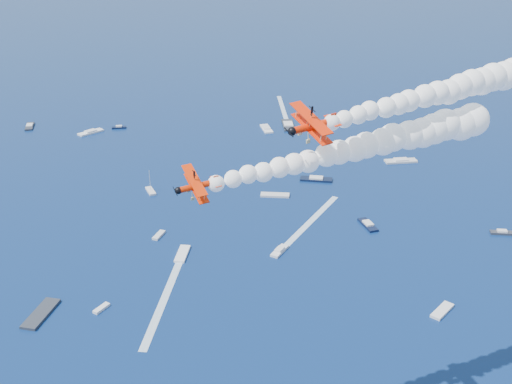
# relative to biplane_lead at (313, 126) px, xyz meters

# --- Properties ---
(biplane_lead) EXTENTS (12.80, 13.69, 8.53)m
(biplane_lead) POSITION_rel_biplane_lead_xyz_m (0.00, 0.00, 0.00)
(biplane_lead) COLOR #FF2705
(biplane_trail) EXTENTS (10.11, 11.06, 7.04)m
(biplane_trail) POSITION_rel_biplane_lead_xyz_m (-16.67, -6.98, -7.64)
(biplane_trail) COLOR red
(smoke_trail_lead) EXTENTS (54.89, 51.53, 9.79)m
(smoke_trail_lead) POSITION_rel_biplane_lead_xyz_m (21.87, 14.79, 1.98)
(smoke_trail_lead) COLOR white
(smoke_trail_trail) EXTENTS (54.71, 47.33, 9.79)m
(smoke_trail_trail) POSITION_rel_biplane_lead_xyz_m (6.49, 5.69, -5.66)
(smoke_trail_trail) COLOR white
(spectator_boats) EXTENTS (234.84, 186.24, 0.70)m
(spectator_boats) POSITION_rel_biplane_lead_xyz_m (-7.38, 97.81, -60.05)
(spectator_boats) COLOR white
(spectator_boats) RESTS_ON ground
(boat_wakes) EXTENTS (44.81, 201.08, 0.04)m
(boat_wakes) POSITION_rel_biplane_lead_xyz_m (-18.15, 108.03, -60.37)
(boat_wakes) COLOR white
(boat_wakes) RESTS_ON ground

